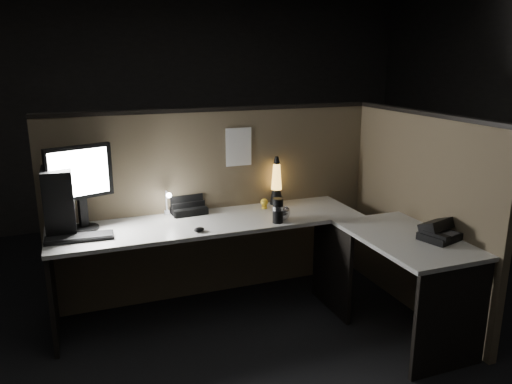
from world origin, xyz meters
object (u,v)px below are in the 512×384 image
object	(u,v)px
keyboard	(80,238)
desk_phone	(438,232)
monitor	(80,179)
lava_lamp	(276,185)
pc_tower	(59,198)

from	to	relation	value
keyboard	desk_phone	size ratio (longest dim) A/B	1.57
desk_phone	keyboard	bearing A→B (deg)	142.77
monitor	lava_lamp	xyz separation A→B (m)	(1.51, 0.08, -0.19)
monitor	lava_lamp	world-z (taller)	monitor
monitor	keyboard	xyz separation A→B (m)	(-0.04, -0.22, -0.35)
lava_lamp	desk_phone	bearing A→B (deg)	-59.46
lava_lamp	desk_phone	size ratio (longest dim) A/B	1.43
monitor	keyboard	world-z (taller)	monitor
monitor	lava_lamp	distance (m)	1.53
monitor	pc_tower	bearing A→B (deg)	144.03
pc_tower	lava_lamp	size ratio (longest dim) A/B	1.13
keyboard	lava_lamp	distance (m)	1.59
monitor	lava_lamp	size ratio (longest dim) A/B	1.49
desk_phone	pc_tower	bearing A→B (deg)	138.17
keyboard	lava_lamp	size ratio (longest dim) A/B	1.10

